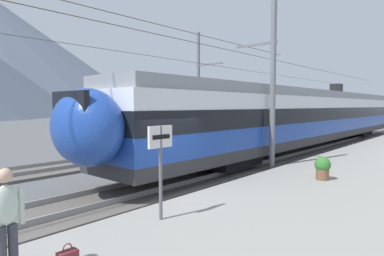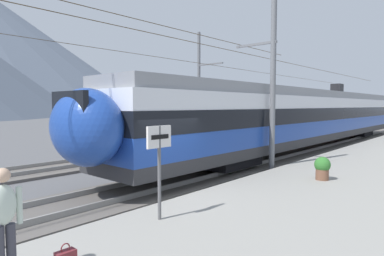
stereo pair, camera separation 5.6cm
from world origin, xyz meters
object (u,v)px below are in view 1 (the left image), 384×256
object	(u,v)px
passenger_walking	(6,217)
platform_sign	(160,151)
train_far_track	(307,112)
potted_plant_platform_edge	(323,167)
train_near_platform	(308,116)
catenary_mast_far_side	(200,86)
catenary_mast_mid	(270,79)

from	to	relation	value
passenger_walking	platform_sign	bearing A→B (deg)	2.70
train_far_track	platform_sign	world-z (taller)	train_far_track
passenger_walking	potted_plant_platform_edge	distance (m)	9.94
train_far_track	train_near_platform	bearing A→B (deg)	-157.57
train_far_track	passenger_walking	xyz separation A→B (m)	(-33.50, -9.07, -1.00)
platform_sign	passenger_walking	bearing A→B (deg)	-177.30
train_far_track	passenger_walking	size ratio (longest dim) A/B	15.51
catenary_mast_far_side	passenger_walking	xyz separation A→B (m)	(-17.66, -11.04, -3.17)
train_near_platform	catenary_mast_mid	size ratio (longest dim) A/B	0.71
train_near_platform	catenary_mast_far_side	distance (m)	8.32
catenary_mast_mid	passenger_walking	bearing A→B (deg)	-171.94
catenary_mast_far_side	passenger_walking	size ratio (longest dim) A/B	27.75
catenary_mast_far_side	potted_plant_platform_edge	size ratio (longest dim) A/B	57.36
catenary_mast_far_side	train_near_platform	bearing A→B (deg)	-79.35
passenger_walking	train_far_track	bearing A→B (deg)	15.15
platform_sign	potted_plant_platform_edge	world-z (taller)	platform_sign
passenger_walking	potted_plant_platform_edge	world-z (taller)	passenger_walking
train_far_track	potted_plant_platform_edge	size ratio (longest dim) A/B	32.06
catenary_mast_mid	platform_sign	distance (m)	8.17
train_far_track	catenary_mast_mid	bearing A→B (deg)	-161.51
train_near_platform	catenary_mast_mid	world-z (taller)	catenary_mast_mid
platform_sign	train_far_track	bearing A→B (deg)	16.45
train_near_platform	catenary_mast_mid	bearing A→B (deg)	-168.97
catenary_mast_mid	platform_sign	size ratio (longest dim) A/B	21.71
catenary_mast_far_side	platform_sign	world-z (taller)	catenary_mast_far_side
platform_sign	passenger_walking	world-z (taller)	platform_sign
platform_sign	catenary_mast_far_side	bearing A→B (deg)	37.17
platform_sign	catenary_mast_mid	bearing A→B (deg)	10.31
catenary_mast_mid	catenary_mast_far_side	xyz separation A→B (m)	(6.60, 9.47, 0.37)
passenger_walking	potted_plant_platform_edge	size ratio (longest dim) A/B	2.07
train_far_track	passenger_walking	world-z (taller)	train_far_track
train_near_platform	catenary_mast_far_side	xyz separation A→B (m)	(-1.48, 7.90, 2.17)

